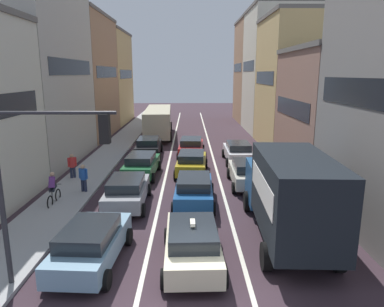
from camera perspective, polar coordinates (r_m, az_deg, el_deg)
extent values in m
plane|color=#382931|center=(11.40, 0.52, -21.73)|extent=(140.00, 140.00, 0.00)
cube|color=#A0A0A0|center=(30.78, -12.69, 0.50)|extent=(2.60, 64.00, 0.14)
cube|color=silver|center=(30.13, -3.36, 0.41)|extent=(0.16, 60.00, 0.01)
cube|color=silver|center=(30.15, 3.11, 0.42)|extent=(0.16, 60.00, 0.01)
cube|color=#B2ADA3|center=(28.46, -25.53, 11.21)|extent=(7.00, 10.90, 12.55)
cube|color=black|center=(27.20, -18.76, 13.08)|extent=(0.02, 8.80, 1.10)
cube|color=#9E7556|center=(38.74, -18.62, 11.48)|extent=(7.00, 10.90, 12.01)
cube|color=black|center=(37.82, -13.49, 12.68)|extent=(0.02, 8.80, 1.10)
cube|color=#66605B|center=(39.16, -19.30, 20.50)|extent=(7.20, 10.90, 0.30)
cube|color=tan|center=(49.33, -14.64, 11.63)|extent=(7.00, 10.90, 11.58)
cube|color=black|center=(48.61, -10.56, 12.49)|extent=(0.02, 8.80, 1.10)
cube|color=#66605B|center=(49.61, -15.04, 18.50)|extent=(7.20, 10.90, 0.30)
cube|color=#9E7556|center=(50.01, 11.44, 12.69)|extent=(7.00, 8.70, 13.15)
cube|color=black|center=(49.43, 7.37, 13.60)|extent=(0.02, 7.04, 1.10)
cube|color=#66605B|center=(50.48, 11.80, 20.34)|extent=(7.20, 8.70, 0.30)
cube|color=beige|center=(41.43, 13.95, 12.63)|extent=(7.00, 8.70, 13.20)
cube|color=black|center=(40.73, 9.07, 13.78)|extent=(0.02, 7.04, 1.10)
cube|color=#66605B|center=(42.00, 14.49, 21.87)|extent=(7.20, 8.70, 0.30)
cube|color=tan|center=(32.98, 17.63, 10.61)|extent=(7.00, 8.70, 11.07)
cube|color=black|center=(32.07, 11.59, 11.89)|extent=(0.02, 7.04, 1.10)
cube|color=#66605B|center=(33.31, 18.34, 20.42)|extent=(7.20, 8.70, 0.30)
cube|color=#936B5B|center=(24.86, 23.57, 5.88)|extent=(7.00, 8.70, 7.84)
cube|color=black|center=(23.62, 15.78, 7.11)|extent=(0.02, 7.04, 1.10)
cube|color=#66605B|center=(24.78, 24.44, 15.24)|extent=(7.20, 8.70, 0.30)
cube|color=black|center=(15.29, 25.27, 8.94)|extent=(0.02, 7.04, 1.10)
cylinder|color=#2D2D33|center=(11.87, -28.43, -7.04)|extent=(0.16, 0.16, 5.50)
cylinder|color=#2D2D33|center=(10.58, -21.52, 6.14)|extent=(3.50, 0.10, 0.10)
cube|color=black|center=(10.22, -13.95, 3.90)|extent=(0.28, 0.28, 0.84)
sphere|color=red|center=(10.33, -13.84, 5.46)|extent=(0.18, 0.18, 0.18)
sphere|color=#F2A519|center=(10.36, -13.76, 4.03)|extent=(0.18, 0.18, 0.18)
sphere|color=green|center=(10.40, -13.68, 2.62)|extent=(0.18, 0.18, 0.18)
cube|color=navy|center=(17.12, 13.08, -4.64)|extent=(2.50, 2.50, 1.90)
cube|color=black|center=(18.15, 12.42, -2.35)|extent=(2.02, 0.11, 0.70)
cube|color=black|center=(13.41, 16.27, -6.37)|extent=(2.63, 5.54, 2.80)
cube|color=white|center=(13.07, 11.16, -5.29)|extent=(0.21, 4.48, 0.90)
cylinder|color=black|center=(17.31, 8.93, -7.58)|extent=(0.34, 0.97, 0.96)
cylinder|color=black|center=(17.76, 16.71, -7.45)|extent=(0.34, 0.97, 0.96)
cylinder|color=black|center=(12.55, 11.89, -15.98)|extent=(0.34, 0.97, 0.96)
cylinder|color=black|center=(13.17, 22.62, -15.29)|extent=(0.34, 0.97, 0.96)
cube|color=beige|center=(12.57, 0.07, -14.65)|extent=(1.91, 4.35, 0.70)
cube|color=#1E2328|center=(12.14, 0.11, -12.74)|extent=(1.65, 2.45, 0.52)
cube|color=#F2EACC|center=(11.99, 0.11, -11.14)|extent=(0.17, 0.44, 0.12)
cylinder|color=black|center=(14.04, -4.01, -13.19)|extent=(0.24, 0.65, 0.64)
cylinder|color=black|center=(14.09, 3.69, -13.08)|extent=(0.24, 0.65, 0.64)
cylinder|color=black|center=(11.48, -4.53, -19.60)|extent=(0.24, 0.65, 0.64)
cylinder|color=black|center=(11.55, 5.19, -19.41)|extent=(0.24, 0.65, 0.64)
cube|color=#759EB7|center=(13.02, -15.90, -14.16)|extent=(2.07, 4.41, 0.70)
cube|color=#1E2328|center=(12.61, -16.36, -12.28)|extent=(1.74, 2.51, 0.52)
cylinder|color=black|center=(14.70, -17.42, -12.53)|extent=(0.26, 0.65, 0.64)
cylinder|color=black|center=(14.18, -10.25, -13.10)|extent=(0.26, 0.65, 0.64)
cylinder|color=black|center=(12.34, -22.36, -18.12)|extent=(0.26, 0.65, 0.64)
cylinder|color=black|center=(11.71, -13.72, -19.25)|extent=(0.26, 0.65, 0.64)
cube|color=#194C8C|center=(17.84, 0.33, -6.15)|extent=(1.94, 4.36, 0.70)
cube|color=#1E2328|center=(17.47, 0.32, -4.62)|extent=(1.66, 2.46, 0.52)
cylinder|color=black|center=(19.37, -2.33, -5.69)|extent=(0.24, 0.65, 0.64)
cylinder|color=black|center=(19.34, 3.15, -5.73)|extent=(0.24, 0.65, 0.64)
cylinder|color=black|center=(16.63, -2.98, -8.89)|extent=(0.24, 0.65, 0.64)
cylinder|color=black|center=(16.60, 3.45, -8.95)|extent=(0.24, 0.65, 0.64)
cube|color=gray|center=(17.94, -10.43, -6.26)|extent=(1.86, 4.33, 0.70)
cube|color=#1E2328|center=(17.58, -10.61, -4.74)|extent=(1.62, 2.43, 0.52)
cylinder|color=black|center=(19.57, -12.40, -5.79)|extent=(0.23, 0.64, 0.64)
cylinder|color=black|center=(19.30, -7.01, -5.85)|extent=(0.23, 0.64, 0.64)
cylinder|color=black|center=(16.89, -14.28, -8.94)|extent=(0.23, 0.64, 0.64)
cylinder|color=black|center=(16.58, -8.00, -9.08)|extent=(0.23, 0.64, 0.64)
cube|color=#B29319|center=(23.14, -0.06, -1.69)|extent=(2.05, 4.40, 0.70)
cube|color=#1E2328|center=(22.81, -0.09, -0.45)|extent=(1.72, 2.50, 0.52)
cylinder|color=black|center=(24.70, -2.02, -1.60)|extent=(0.26, 0.65, 0.64)
cylinder|color=black|center=(24.61, 2.26, -1.65)|extent=(0.26, 0.65, 0.64)
cylinder|color=black|center=(21.89, -2.67, -3.50)|extent=(0.26, 0.65, 0.64)
cylinder|color=black|center=(21.79, 2.16, -3.57)|extent=(0.26, 0.65, 0.64)
cube|color=#19592D|center=(22.82, -8.13, -2.03)|extent=(2.01, 4.38, 0.70)
cube|color=#1E2328|center=(22.50, -8.27, -0.78)|extent=(1.70, 2.48, 0.52)
cylinder|color=black|center=(24.47, -9.62, -1.91)|extent=(0.25, 0.65, 0.64)
cylinder|color=black|center=(24.16, -5.34, -1.98)|extent=(0.25, 0.65, 0.64)
cylinder|color=black|center=(21.73, -11.19, -3.87)|extent=(0.25, 0.65, 0.64)
cylinder|color=black|center=(21.38, -6.37, -3.97)|extent=(0.25, 0.65, 0.64)
cube|color=#A51E1E|center=(28.06, -0.12, 0.90)|extent=(2.02, 4.39, 0.70)
cube|color=#1E2328|center=(27.76, -0.14, 1.94)|extent=(1.71, 2.49, 0.52)
cylinder|color=black|center=(29.62, -1.77, 0.83)|extent=(0.25, 0.65, 0.64)
cylinder|color=black|center=(29.54, 1.79, 0.80)|extent=(0.25, 0.65, 0.64)
cylinder|color=black|center=(26.78, -2.24, -0.46)|extent=(0.25, 0.65, 0.64)
cylinder|color=black|center=(26.69, 1.70, -0.50)|extent=(0.25, 0.65, 0.64)
cube|color=black|center=(28.37, -7.03, 0.93)|extent=(1.88, 4.33, 0.70)
cube|color=#1E2328|center=(28.07, -7.09, 1.97)|extent=(1.63, 2.44, 0.52)
cylinder|color=black|center=(29.97, -8.50, 0.84)|extent=(0.23, 0.64, 0.64)
cylinder|color=black|center=(29.80, -4.99, 0.86)|extent=(0.23, 0.64, 0.64)
cylinder|color=black|center=(27.14, -9.22, -0.44)|extent=(0.23, 0.64, 0.64)
cylinder|color=black|center=(26.95, -5.34, -0.42)|extent=(0.23, 0.64, 0.64)
cube|color=beige|center=(21.01, 8.89, -3.35)|extent=(1.85, 4.32, 0.70)
cube|color=#1E2328|center=(20.68, 9.02, -2.02)|extent=(1.61, 2.43, 0.52)
cylinder|color=black|center=(22.39, 5.97, -3.19)|extent=(0.23, 0.64, 0.64)
cylinder|color=black|center=(22.65, 10.62, -3.16)|extent=(0.23, 0.64, 0.64)
cylinder|color=black|center=(19.61, 6.81, -5.54)|extent=(0.23, 0.64, 0.64)
cylinder|color=black|center=(19.91, 12.10, -5.46)|extent=(0.23, 0.64, 0.64)
cube|color=silver|center=(26.53, 7.42, 0.09)|extent=(1.82, 4.31, 0.70)
cube|color=#1E2328|center=(26.22, 7.51, 1.19)|extent=(1.59, 2.41, 0.52)
cylinder|color=black|center=(27.92, 5.12, 0.05)|extent=(0.22, 0.64, 0.64)
cylinder|color=black|center=(28.16, 8.84, 0.06)|extent=(0.22, 0.64, 0.64)
cylinder|color=black|center=(25.09, 5.77, -1.43)|extent=(0.22, 0.64, 0.64)
cylinder|color=black|center=(25.36, 9.91, -1.40)|extent=(0.22, 0.64, 0.64)
cube|color=#BFB793|center=(37.05, -5.47, 5.37)|extent=(2.98, 10.60, 2.40)
cube|color=black|center=(37.01, -5.49, 5.92)|extent=(2.98, 9.98, 0.70)
cylinder|color=black|center=(41.02, -6.98, 4.36)|extent=(0.35, 1.01, 1.00)
cylinder|color=black|center=(40.93, -3.48, 4.41)|extent=(0.35, 1.01, 1.00)
cylinder|color=black|center=(34.20, -7.73, 2.65)|extent=(0.35, 1.01, 1.00)
cylinder|color=black|center=(34.09, -3.54, 2.71)|extent=(0.35, 1.01, 1.00)
torus|color=black|center=(19.56, -20.86, -6.31)|extent=(0.06, 0.68, 0.68)
torus|color=black|center=(18.64, -21.98, -7.35)|extent=(0.06, 0.68, 0.68)
cylinder|color=black|center=(18.94, -21.53, -5.39)|extent=(0.05, 0.95, 0.05)
cylinder|color=black|center=(18.83, -21.69, -6.23)|extent=(0.04, 0.04, 0.55)
cylinder|color=black|center=(19.27, -21.12, -4.64)|extent=(0.50, 0.04, 0.04)
cylinder|color=#232833|center=(18.90, -21.83, -5.23)|extent=(0.14, 0.44, 0.30)
cylinder|color=#232833|center=(18.85, -21.37, -5.24)|extent=(0.14, 0.44, 0.30)
cylinder|color=#66337F|center=(18.74, -21.74, -4.32)|extent=(0.30, 0.46, 0.62)
sphere|color=tan|center=(18.74, -21.70, -3.13)|extent=(0.22, 0.22, 0.22)
cylinder|color=#262D47|center=(20.33, -17.27, -5.11)|extent=(0.16, 0.16, 0.82)
cylinder|color=#262D47|center=(20.23, -16.85, -5.17)|extent=(0.16, 0.16, 0.82)
cylinder|color=#2659B2|center=(20.08, -17.19, -3.21)|extent=(0.34, 0.34, 0.60)
sphere|color=tan|center=(19.97, -17.27, -2.05)|extent=(0.24, 0.24, 0.24)
cylinder|color=#2659B2|center=(20.20, -17.71, -3.07)|extent=(0.10, 0.10, 0.55)
cylinder|color=#2659B2|center=(19.95, -16.68, -3.19)|extent=(0.10, 0.10, 0.55)
cylinder|color=#262D47|center=(23.09, -18.91, -3.10)|extent=(0.16, 0.16, 0.82)
cylinder|color=#262D47|center=(23.12, -18.48, -3.05)|extent=(0.16, 0.16, 0.82)
cylinder|color=red|center=(22.93, -18.82, -1.37)|extent=(0.34, 0.34, 0.60)
sphere|color=tan|center=(22.83, -18.90, -0.35)|extent=(0.24, 0.24, 0.24)
cylinder|color=red|center=(22.88, -19.37, -1.36)|extent=(0.10, 0.10, 0.55)
cylinder|color=red|center=(22.96, -18.29, -1.23)|extent=(0.10, 0.10, 0.55)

